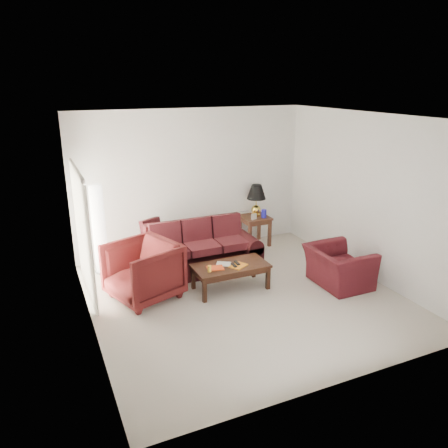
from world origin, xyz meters
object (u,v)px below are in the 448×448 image
(armchair_left, at_px, (143,271))
(coffee_table, at_px, (231,277))
(sofa, at_px, (200,248))
(end_table, at_px, (255,230))
(floor_lamp, at_px, (99,230))
(armchair_right, at_px, (339,267))

(armchair_left, bearing_deg, coffee_table, 59.20)
(sofa, relative_size, end_table, 3.49)
(floor_lamp, bearing_deg, armchair_left, -70.40)
(coffee_table, bearing_deg, armchair_left, 154.34)
(end_table, height_order, armchair_right, armchair_right)
(armchair_left, height_order, armchair_right, armchair_left)
(coffee_table, bearing_deg, armchair_right, -33.35)
(armchair_left, bearing_deg, floor_lamp, -179.99)
(sofa, distance_m, armchair_right, 2.58)
(floor_lamp, xyz_separation_m, coffee_table, (1.96, -1.64, -0.64))
(end_table, bearing_deg, floor_lamp, -177.49)
(armchair_right, bearing_deg, floor_lamp, 59.52)
(coffee_table, bearing_deg, end_table, 37.17)
(floor_lamp, bearing_deg, sofa, -21.53)
(end_table, xyz_separation_m, armchair_right, (0.42, -2.42, 0.02))
(armchair_left, xyz_separation_m, armchair_right, (3.32, -0.92, -0.14))
(sofa, xyz_separation_m, armchair_right, (2.04, -1.58, -0.12))
(floor_lamp, relative_size, coffee_table, 1.32)
(floor_lamp, bearing_deg, coffee_table, -39.98)
(sofa, height_order, floor_lamp, floor_lamp)
(end_table, bearing_deg, sofa, -152.52)
(sofa, height_order, end_table, sofa)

